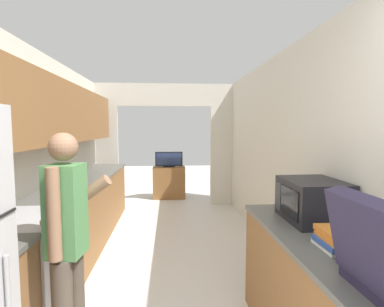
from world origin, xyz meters
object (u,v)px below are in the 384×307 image
Objects in this scene: person at (67,247)px; television at (169,160)px; book_stack at (338,241)px; microwave at (312,200)px; range_oven at (24,272)px; tv_cabinet at (169,182)px.

television is at bearing -0.08° from person.
television reaches higher than book_stack.
person is 3.09× the size of microwave.
range_oven is at bearing 173.66° from microwave.
tv_cabinet is 1.18× the size of television.
book_stack is 5.24m from television.
microwave reaches higher than tv_cabinet.
person reaches higher than television.
tv_cabinet is at bearing -0.01° from person.
tv_cabinet is (0.66, 4.87, -0.49)m from person.
microwave is (2.26, -0.25, 0.61)m from range_oven.
person is at bearing -42.86° from range_oven.
person is at bearing -97.79° from television.
book_stack is at bearing -79.14° from television.
microwave is at bearing -6.34° from range_oven.
book_stack is at bearing -93.25° from person.
person is 5.34× the size of book_stack.
person reaches higher than tv_cabinet.
microwave is 4.82m from tv_cabinet.
book_stack is at bearing -20.14° from range_oven.
book_stack is 0.41× the size of tv_cabinet.
book_stack is at bearing -100.99° from microwave.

